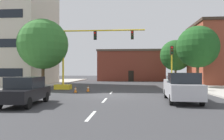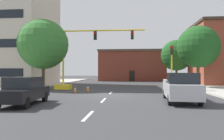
% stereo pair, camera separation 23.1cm
% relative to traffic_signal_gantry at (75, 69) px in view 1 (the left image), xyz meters
% --- Properties ---
extents(ground_plane, '(160.00, 160.00, 0.00)m').
position_rel_traffic_signal_gantry_xyz_m(ground_plane, '(4.53, -6.17, -2.32)').
color(ground_plane, '#38383A').
extents(sidewalk_left, '(6.00, 56.00, 0.14)m').
position_rel_traffic_signal_gantry_xyz_m(sidewalk_left, '(-7.41, 1.83, -2.25)').
color(sidewalk_left, '#B2ADA3').
rests_on(sidewalk_left, ground_plane).
extents(sidewalk_right, '(6.00, 56.00, 0.14)m').
position_rel_traffic_signal_gantry_xyz_m(sidewalk_right, '(16.47, 1.83, -2.25)').
color(sidewalk_right, '#B2ADA3').
rests_on(sidewalk_right, ground_plane).
extents(lane_stripe_seg_1, '(0.16, 2.40, 0.01)m').
position_rel_traffic_signal_gantry_xyz_m(lane_stripe_seg_1, '(4.53, -14.67, -2.31)').
color(lane_stripe_seg_1, silver).
rests_on(lane_stripe_seg_1, ground_plane).
extents(lane_stripe_seg_2, '(0.16, 2.40, 0.01)m').
position_rel_traffic_signal_gantry_xyz_m(lane_stripe_seg_2, '(4.53, -9.17, -2.31)').
color(lane_stripe_seg_2, silver).
rests_on(lane_stripe_seg_2, ground_plane).
extents(lane_stripe_seg_3, '(0.16, 2.40, 0.01)m').
position_rel_traffic_signal_gantry_xyz_m(lane_stripe_seg_3, '(4.53, -3.67, -2.31)').
color(lane_stripe_seg_3, silver).
rests_on(lane_stripe_seg_3, ground_plane).
extents(building_tall_left, '(12.45, 11.71, 19.38)m').
position_rel_traffic_signal_gantry_xyz_m(building_tall_left, '(-12.32, 7.89, 7.38)').
color(building_tall_left, beige).
rests_on(building_tall_left, ground_plane).
extents(building_brick_center, '(14.26, 7.72, 6.61)m').
position_rel_traffic_signal_gantry_xyz_m(building_brick_center, '(6.53, 23.67, 1.00)').
color(building_brick_center, brown).
rests_on(building_brick_center, ground_plane).
extents(traffic_signal_gantry, '(10.30, 1.20, 6.83)m').
position_rel_traffic_signal_gantry_xyz_m(traffic_signal_gantry, '(0.00, 0.00, 0.00)').
color(traffic_signal_gantry, yellow).
rests_on(traffic_signal_gantry, ground_plane).
extents(traffic_light_pole_right, '(0.32, 0.47, 4.80)m').
position_rel_traffic_signal_gantry_xyz_m(traffic_light_pole_right, '(10.80, -0.96, 1.21)').
color(traffic_light_pole_right, yellow).
rests_on(traffic_light_pole_right, ground_plane).
extents(tree_left_near, '(5.79, 5.79, 8.12)m').
position_rel_traffic_signal_gantry_xyz_m(tree_left_near, '(-3.71, -0.18, 2.90)').
color(tree_left_near, '#4C3823').
rests_on(tree_left_near, ground_plane).
extents(tree_right_mid, '(5.23, 5.23, 7.76)m').
position_rel_traffic_signal_gantry_xyz_m(tree_right_mid, '(14.79, 3.42, 2.82)').
color(tree_right_mid, brown).
rests_on(tree_right_mid, ground_plane).
extents(tree_right_far, '(5.46, 5.46, 7.63)m').
position_rel_traffic_signal_gantry_xyz_m(tree_right_far, '(14.40, 14.95, 2.57)').
color(tree_right_far, '#4C3823').
rests_on(tree_right_far, ground_plane).
extents(pickup_truck_silver, '(2.35, 5.52, 1.99)m').
position_rel_traffic_signal_gantry_xyz_m(pickup_truck_silver, '(9.91, -9.40, -1.34)').
color(pickup_truck_silver, '#BCBCC1').
rests_on(pickup_truck_silver, ground_plane).
extents(sedan_black_near_left, '(2.12, 4.60, 1.74)m').
position_rel_traffic_signal_gantry_xyz_m(sedan_black_near_left, '(-0.16, -11.71, -1.43)').
color(sedan_black_near_left, black).
rests_on(sedan_black_near_left, ground_plane).
extents(traffic_cone_roadside_a, '(0.36, 0.36, 0.61)m').
position_rel_traffic_signal_gantry_xyz_m(traffic_cone_roadside_a, '(1.10, -4.08, -2.02)').
color(traffic_cone_roadside_a, black).
rests_on(traffic_cone_roadside_a, ground_plane).
extents(traffic_cone_roadside_b, '(0.36, 0.36, 0.66)m').
position_rel_traffic_signal_gantry_xyz_m(traffic_cone_roadside_b, '(2.11, -2.89, -1.99)').
color(traffic_cone_roadside_b, black).
rests_on(traffic_cone_roadside_b, ground_plane).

